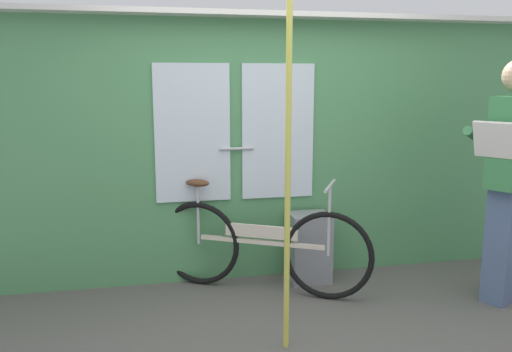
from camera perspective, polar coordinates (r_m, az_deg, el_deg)
The scene contains 6 objects.
ground_plane at distance 3.57m, azimuth 4.57°, elevation -17.75°, with size 6.48×4.03×0.04m, color #56544F.
train_door_wall at distance 4.34m, azimuth 0.24°, elevation 3.52°, with size 5.48×0.28×2.18m.
bicycle_near_door at distance 4.16m, azimuth 0.44°, elevation -7.65°, with size 1.56×0.89×0.90m.
passenger_reading_newspaper at distance 4.30m, azimuth 25.89°, elevation -0.04°, with size 0.65×0.60×1.81m.
trash_bin_by_wall at distance 4.43m, azimuth 5.80°, elevation -7.71°, with size 0.33×0.28×0.57m, color gray.
handrail_pole at distance 3.13m, azimuth 3.47°, elevation -0.52°, with size 0.04×0.04×2.14m, color #C6C14C.
Camera 1 is at (-0.90, -3.01, 1.66)m, focal length 36.81 mm.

